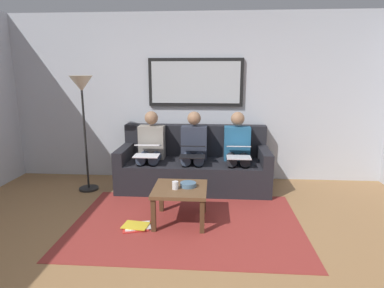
{
  "coord_description": "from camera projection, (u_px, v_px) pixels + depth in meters",
  "views": [
    {
      "loc": [
        -0.3,
        2.58,
        1.71
      ],
      "look_at": [
        0.0,
        -1.7,
        0.75
      ],
      "focal_mm": 30.25,
      "sensor_mm": 36.0,
      "label": 1
    }
  ],
  "objects": [
    {
      "name": "person_middle",
      "position": [
        194.0,
        148.0,
        4.77
      ],
      "size": [
        0.38,
        0.58,
        1.14
      ],
      "color": "#2D3342",
      "rests_on": "couch"
    },
    {
      "name": "framed_mirror",
      "position": [
        196.0,
        82.0,
        5.01
      ],
      "size": [
        1.47,
        0.05,
        0.74
      ],
      "color": "black"
    },
    {
      "name": "laptop_silver",
      "position": [
        238.0,
        151.0,
        4.49
      ],
      "size": [
        0.33,
        0.37,
        0.16
      ],
      "color": "silver"
    },
    {
      "name": "ground_plane",
      "position": [
        179.0,
        271.0,
        2.92
      ],
      "size": [
        6.0,
        5.2,
        0.1
      ],
      "primitive_type": "cube",
      "color": "olive"
    },
    {
      "name": "area_rug",
      "position": [
        187.0,
        223.0,
        3.73
      ],
      "size": [
        2.6,
        1.8,
        0.01
      ],
      "primitive_type": "cube",
      "color": "maroon",
      "rests_on": "ground_plane"
    },
    {
      "name": "cup",
      "position": [
        175.0,
        185.0,
        3.64
      ],
      "size": [
        0.07,
        0.07,
        0.09
      ],
      "primitive_type": "cylinder",
      "color": "silver",
      "rests_on": "coffee_table"
    },
    {
      "name": "bowl",
      "position": [
        188.0,
        185.0,
        3.72
      ],
      "size": [
        0.18,
        0.18,
        0.05
      ],
      "primitive_type": "cylinder",
      "color": "slate",
      "rests_on": "coffee_table"
    },
    {
      "name": "wall_rear",
      "position": [
        196.0,
        98.0,
        5.15
      ],
      "size": [
        6.0,
        0.12,
        2.6
      ],
      "primitive_type": "cube",
      "color": "#B7BCC6",
      "rests_on": "ground_plane"
    },
    {
      "name": "coffee_table",
      "position": [
        180.0,
        193.0,
        3.71
      ],
      "size": [
        0.61,
        0.61,
        0.42
      ],
      "color": "brown",
      "rests_on": "ground_plane"
    },
    {
      "name": "laptop_white",
      "position": [
        147.0,
        150.0,
        4.57
      ],
      "size": [
        0.35,
        0.37,
        0.15
      ],
      "color": "white"
    },
    {
      "name": "magazine_stack",
      "position": [
        136.0,
        226.0,
        3.61
      ],
      "size": [
        0.34,
        0.3,
        0.03
      ],
      "color": "red",
      "rests_on": "ground_plane"
    },
    {
      "name": "couch",
      "position": [
        194.0,
        166.0,
        4.9
      ],
      "size": [
        2.2,
        0.9,
        0.9
      ],
      "color": "black",
      "rests_on": "ground_plane"
    },
    {
      "name": "standing_lamp",
      "position": [
        82.0,
        97.0,
        4.51
      ],
      "size": [
        0.32,
        0.32,
        1.66
      ],
      "color": "black",
      "rests_on": "ground_plane"
    },
    {
      "name": "laptop_black",
      "position": [
        193.0,
        151.0,
        4.53
      ],
      "size": [
        0.35,
        0.36,
        0.15
      ],
      "color": "black"
    },
    {
      "name": "person_right",
      "position": [
        151.0,
        148.0,
        4.81
      ],
      "size": [
        0.38,
        0.58,
        1.14
      ],
      "color": "gray",
      "rests_on": "couch"
    },
    {
      "name": "person_left",
      "position": [
        237.0,
        149.0,
        4.72
      ],
      "size": [
        0.38,
        0.58,
        1.14
      ],
      "color": "#235B84",
      "rests_on": "couch"
    }
  ]
}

